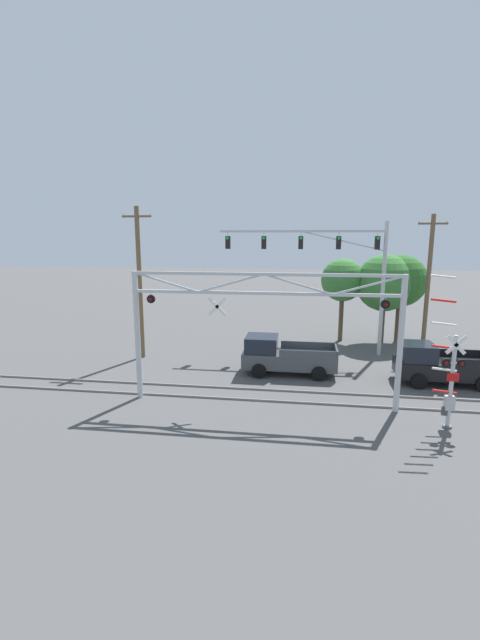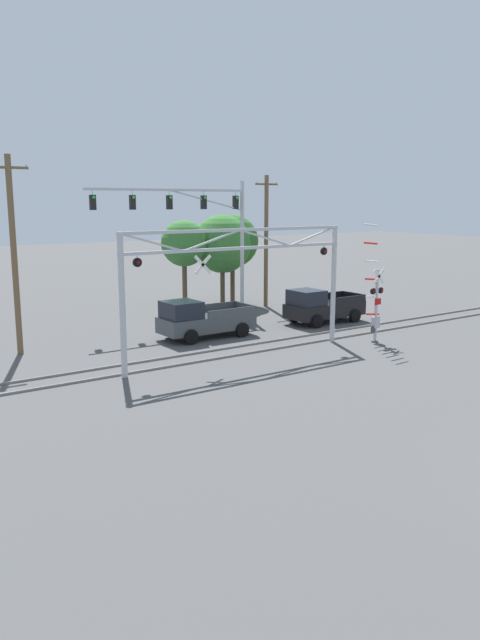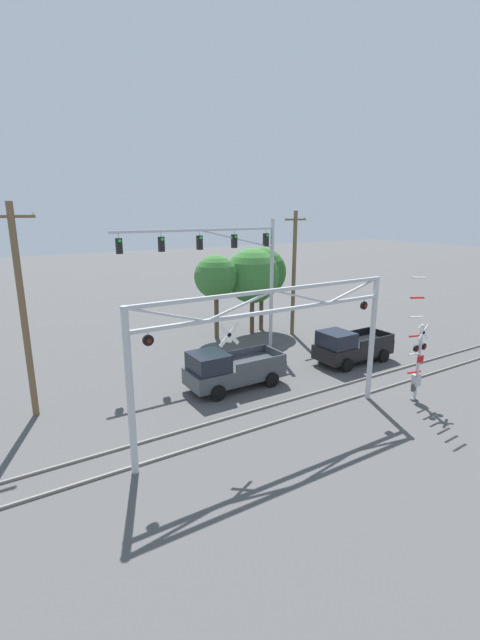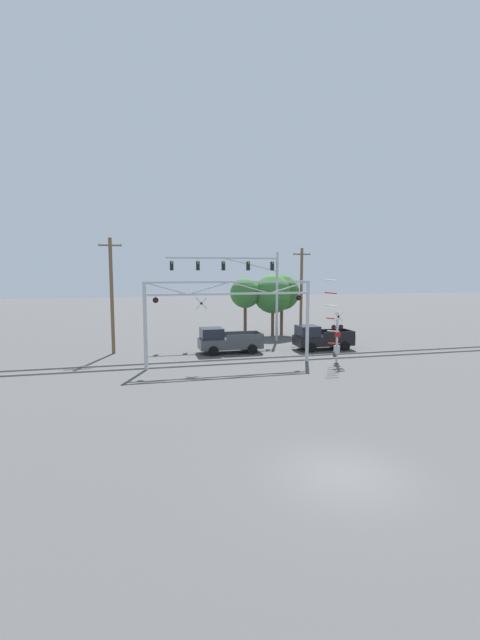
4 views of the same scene
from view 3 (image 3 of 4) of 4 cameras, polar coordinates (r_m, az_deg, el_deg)
The scene contains 12 objects.
rail_track_near at distance 18.81m, azimuth 3.58°, elevation -13.78°, with size 80.00×0.08×0.10m, color gray.
rail_track_far at distance 19.86m, azimuth 1.14°, elevation -12.14°, with size 80.00×0.08×0.10m, color gray.
crossing_gantry at distance 17.05m, azimuth 4.30°, elevation -2.18°, with size 11.94×0.28×5.99m.
crossing_signal_mast at distance 21.91m, azimuth 22.58°, elevation -5.07°, with size 1.56×0.35×6.13m.
traffic_signal_span at distance 26.40m, azimuth -0.58°, elevation 7.94°, with size 10.46×0.39×8.43m.
pickup_truck_lead at distance 22.09m, azimuth -1.36°, elevation -6.64°, with size 5.14×2.29×2.09m.
pickup_truck_following at distance 26.50m, azimuth 14.45°, elevation -3.48°, with size 4.91×2.29×2.09m.
utility_pole_left at distance 20.24m, azimuth -26.95°, elevation 1.04°, with size 1.80×0.28×9.29m.
utility_pole_right at distance 31.16m, azimuth 7.20°, elevation 6.32°, with size 1.80×0.28×8.91m.
background_tree_beyond_span at distance 31.28m, azimuth 1.65°, elevation 5.91°, with size 4.00×4.00×6.32m.
background_tree_far_left_verge at distance 30.02m, azimuth -3.22°, elevation 5.74°, with size 3.06×3.06×5.98m.
background_tree_far_right_verge at distance 32.24m, azimuth 2.92°, elevation 6.36°, with size 3.67×3.67×6.28m.
Camera 3 is at (-9.67, 3.75, 8.92)m, focal length 24.00 mm.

